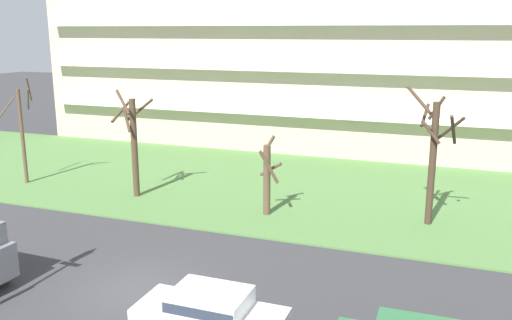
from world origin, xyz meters
TOP-DOWN VIEW (x-y plane):
  - ground at (0.00, 0.00)m, footprint 160.00×160.00m
  - grass_lawn_strip at (0.00, 14.00)m, footprint 80.00×16.00m
  - apartment_building at (0.00, 27.22)m, footprint 43.62×11.39m
  - tree_far_left at (-13.53, 9.46)m, footprint 1.88×1.86m
  - tree_left at (-6.03, 9.41)m, footprint 1.67×1.70m
  - tree_center at (1.68, 9.02)m, footprint 1.26×1.33m
  - tree_right at (9.16, 10.34)m, footprint 2.65×2.64m
  - sedan_white_center_left at (3.77, -2.00)m, footprint 4.41×1.81m

SIDE VIEW (x-z plane):
  - ground at x=0.00m, z-range 0.00..0.00m
  - grass_lawn_strip at x=0.00m, z-range 0.00..0.08m
  - sedan_white_center_left at x=3.77m, z-range 0.09..1.66m
  - tree_center at x=1.68m, z-range -0.04..3.93m
  - tree_left at x=-6.03m, z-range 0.17..6.02m
  - tree_far_left at x=-13.53m, z-range 0.01..6.32m
  - tree_right at x=9.16m, z-range 0.22..6.65m
  - apartment_building at x=0.00m, z-range 0.00..12.36m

